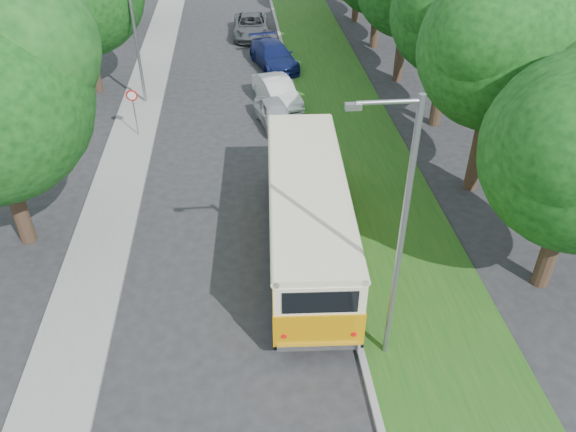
{
  "coord_description": "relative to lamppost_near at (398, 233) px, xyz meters",
  "views": [
    {
      "loc": [
        0.49,
        -13.18,
        12.67
      ],
      "look_at": [
        1.95,
        2.52,
        1.5
      ],
      "focal_mm": 35.0,
      "sensor_mm": 36.0,
      "label": 1
    }
  ],
  "objects": [
    {
      "name": "ground",
      "position": [
        -4.21,
        2.5,
        -4.37
      ],
      "size": [
        120.0,
        120.0,
        0.0
      ],
      "primitive_type": "plane",
      "color": "#27272A",
      "rests_on": "ground"
    },
    {
      "name": "curb",
      "position": [
        -0.61,
        7.5,
        -4.29
      ],
      "size": [
        0.2,
        70.0,
        0.15
      ],
      "primitive_type": "cube",
      "color": "gray",
      "rests_on": "ground"
    },
    {
      "name": "grass_verge",
      "position": [
        1.74,
        7.5,
        -4.3
      ],
      "size": [
        4.5,
        70.0,
        0.13
      ],
      "primitive_type": "cube",
      "color": "#1C5216",
      "rests_on": "ground"
    },
    {
      "name": "sidewalk",
      "position": [
        -9.01,
        7.5,
        -4.31
      ],
      "size": [
        2.2,
        70.0,
        0.12
      ],
      "primitive_type": "cube",
      "color": "gray",
      "rests_on": "ground"
    },
    {
      "name": "lamppost_near",
      "position": [
        0.0,
        0.0,
        0.0
      ],
      "size": [
        1.71,
        0.16,
        8.0
      ],
      "color": "gray",
      "rests_on": "ground"
    },
    {
      "name": "lamppost_far",
      "position": [
        -8.91,
        18.5,
        -0.25
      ],
      "size": [
        1.71,
        0.16,
        7.5
      ],
      "color": "gray",
      "rests_on": "ground"
    },
    {
      "name": "warning_sign",
      "position": [
        -8.71,
        14.48,
        -2.66
      ],
      "size": [
        0.56,
        0.1,
        2.5
      ],
      "color": "gray",
      "rests_on": "ground"
    },
    {
      "name": "vintage_bus",
      "position": [
        -1.6,
        4.95,
        -2.85
      ],
      "size": [
        3.2,
        10.37,
        3.04
      ],
      "primitive_type": null,
      "rotation": [
        0.0,
        0.0,
        -0.06
      ],
      "color": "orange",
      "rests_on": "ground"
    },
    {
      "name": "car_silver",
      "position": [
        -1.99,
        15.13,
        -3.73
      ],
      "size": [
        2.26,
        3.99,
        1.28
      ],
      "primitive_type": "imported",
      "rotation": [
        0.0,
        0.0,
        0.21
      ],
      "color": "#B7B8BC",
      "rests_on": "ground"
    },
    {
      "name": "car_white",
      "position": [
        -1.67,
        17.73,
        -3.66
      ],
      "size": [
        2.63,
        4.53,
        1.41
      ],
      "primitive_type": "imported",
      "rotation": [
        0.0,
        0.0,
        0.28
      ],
      "color": "white",
      "rests_on": "ground"
    },
    {
      "name": "car_blue",
      "position": [
        -1.46,
        23.27,
        -3.62
      ],
      "size": [
        3.24,
        5.48,
        1.49
      ],
      "primitive_type": "imported",
      "rotation": [
        0.0,
        0.0,
        0.24
      ],
      "color": "navy",
      "rests_on": "ground"
    },
    {
      "name": "car_grey",
      "position": [
        -2.61,
        29.56,
        -3.64
      ],
      "size": [
        2.59,
        5.33,
        1.46
      ],
      "primitive_type": "imported",
      "rotation": [
        0.0,
        0.0,
        -0.03
      ],
      "color": "#53565A",
      "rests_on": "ground"
    }
  ]
}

